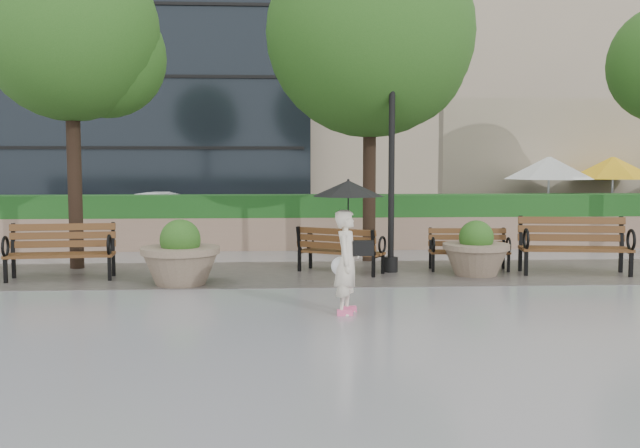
{
  "coord_description": "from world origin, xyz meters",
  "views": [
    {
      "loc": [
        -0.22,
        -10.67,
        2.17
      ],
      "look_at": [
        0.48,
        1.49,
        1.1
      ],
      "focal_mm": 40.0,
      "sensor_mm": 36.0,
      "label": 1
    }
  ],
  "objects": [
    {
      "name": "ground",
      "position": [
        0.0,
        0.0,
        0.0
      ],
      "size": [
        100.0,
        100.0,
        0.0
      ],
      "primitive_type": "plane",
      "color": "gray",
      "rests_on": "ground"
    },
    {
      "name": "hedge_wall",
      "position": [
        0.0,
        7.0,
        0.66
      ],
      "size": [
        24.0,
        0.8,
        1.35
      ],
      "color": "#92755E",
      "rests_on": "ground"
    },
    {
      "name": "cafe_hedge",
      "position": [
        9.0,
        7.8,
        0.45
      ],
      "size": [
        8.0,
        0.5,
        0.9
      ],
      "primitive_type": "cube",
      "color": "#1B4F1A",
      "rests_on": "ground"
    },
    {
      "name": "lamppost",
      "position": [
        1.96,
        3.08,
        1.76
      ],
      "size": [
        0.28,
        0.28,
        4.0
      ],
      "color": "black",
      "rests_on": "ground"
    },
    {
      "name": "asphalt_street",
      "position": [
        0.0,
        11.0,
        0.0
      ],
      "size": [
        40.0,
        7.0,
        0.0
      ],
      "primitive_type": "cube",
      "color": "black",
      "rests_on": "ground"
    },
    {
      "name": "pedestrian",
      "position": [
        0.75,
        -0.64,
        1.15
      ],
      "size": [
        1.03,
        1.03,
        1.9
      ],
      "rotation": [
        0.0,
        0.0,
        1.25
      ],
      "color": "#F1E3CA",
      "rests_on": "ground"
    },
    {
      "name": "bench_3",
      "position": [
        3.54,
        3.19,
        0.25
      ],
      "size": [
        1.6,
        0.73,
        0.83
      ],
      "rotation": [
        0.0,
        0.0,
        -0.07
      ],
      "color": "#593419",
      "rests_on": "ground"
    },
    {
      "name": "patio_umb_white",
      "position": [
        7.12,
        8.36,
        1.99
      ],
      "size": [
        2.5,
        2.5,
        2.3
      ],
      "color": "black",
      "rests_on": "ground"
    },
    {
      "name": "bench_1",
      "position": [
        -4.23,
        2.54,
        0.3
      ],
      "size": [
        1.96,
        0.92,
        1.02
      ],
      "rotation": [
        0.0,
        0.0,
        0.09
      ],
      "color": "#593419",
      "rests_on": "ground"
    },
    {
      "name": "tree_1",
      "position": [
        1.89,
        4.79,
        4.78
      ],
      "size": [
        4.44,
        4.44,
        7.12
      ],
      "color": "black",
      "rests_on": "ground"
    },
    {
      "name": "tree_0",
      "position": [
        -4.18,
        4.02,
        4.6
      ],
      "size": [
        3.59,
        3.51,
        6.48
      ],
      "color": "black",
      "rests_on": "ground"
    },
    {
      "name": "car_right",
      "position": [
        -3.54,
        10.62,
        0.63
      ],
      "size": [
        3.94,
        1.71,
        1.26
      ],
      "primitive_type": "imported",
      "rotation": [
        0.0,
        0.0,
        1.47
      ],
      "color": "white",
      "rests_on": "ground"
    },
    {
      "name": "cobble_strip",
      "position": [
        0.0,
        3.0,
        0.01
      ],
      "size": [
        28.0,
        3.2,
        0.01
      ],
      "primitive_type": "cube",
      "color": "#383330",
      "rests_on": "ground"
    },
    {
      "name": "cafe_wall",
      "position": [
        9.5,
        10.0,
        2.0
      ],
      "size": [
        10.0,
        0.6,
        4.0
      ],
      "primitive_type": "cube",
      "color": "tan",
      "rests_on": "ground"
    },
    {
      "name": "bench_4",
      "position": [
        5.45,
        2.62,
        0.32
      ],
      "size": [
        2.12,
        1.08,
        1.09
      ],
      "rotation": [
        0.0,
        0.0,
        -0.14
      ],
      "color": "#593419",
      "rests_on": "ground"
    },
    {
      "name": "planter_left",
      "position": [
        -1.96,
        1.87,
        0.45
      ],
      "size": [
        1.39,
        1.39,
        1.16
      ],
      "color": "#7F6B56",
      "rests_on": "ground"
    },
    {
      "name": "patio_umb_yellow_a",
      "position": [
        9.05,
        8.67,
        1.99
      ],
      "size": [
        2.5,
        2.5,
        2.3
      ],
      "color": "black",
      "rests_on": "ground"
    },
    {
      "name": "planter_right",
      "position": [
        3.52,
        2.59,
        0.41
      ],
      "size": [
        1.26,
        1.26,
        1.06
      ],
      "color": "#7F6B56",
      "rests_on": "ground"
    },
    {
      "name": "bench_2",
      "position": [
        0.97,
        3.04,
        0.27
      ],
      "size": [
        1.76,
        1.41,
        0.89
      ],
      "rotation": [
        0.0,
        0.0,
        2.61
      ],
      "color": "#593419",
      "rests_on": "ground"
    }
  ]
}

